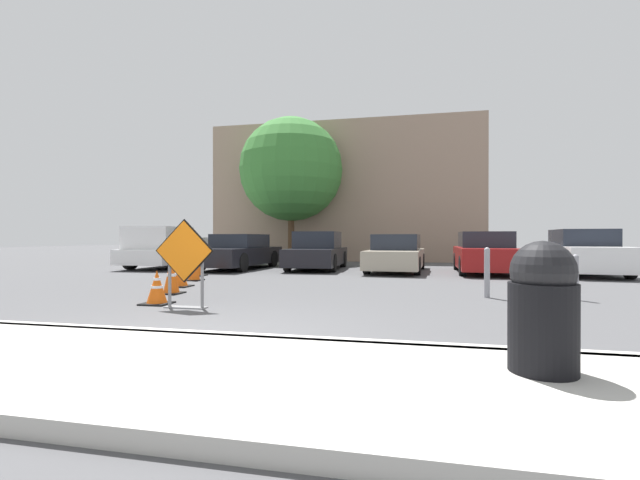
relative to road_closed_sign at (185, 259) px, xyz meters
name	(u,v)px	position (x,y,z in m)	size (l,w,h in m)	color
ground_plane	(339,273)	(1.35, 7.79, -0.85)	(96.00, 96.00, 0.00)	#4C4C4F
sidewalk_strip	(124,368)	(1.35, -3.36, -0.78)	(23.52, 2.31, 0.14)	beige
curb_lip	(191,338)	(1.35, -2.21, -0.78)	(23.52, 0.20, 0.14)	beige
road_closed_sign	(185,259)	(0.00, 0.00, 0.00)	(1.08, 0.20, 1.52)	black
traffic_cone_nearest	(157,288)	(-0.72, 0.30, -0.55)	(0.48, 0.48, 0.62)	black
traffic_cone_second	(171,275)	(-1.27, 1.67, -0.45)	(0.46, 0.46, 0.81)	black
traffic_cone_third	(180,275)	(-1.79, 2.89, -0.55)	(0.52, 0.52, 0.62)	black
traffic_cone_fourth	(194,267)	(-2.21, 4.36, -0.45)	(0.45, 0.45, 0.81)	black
traffic_cone_fifth	(197,265)	(-2.88, 5.73, -0.51)	(0.53, 0.53, 0.68)	black
pickup_truck	(170,249)	(-5.77, 8.91, -0.11)	(2.17, 5.15, 1.62)	silver
parked_car_nearest	(239,253)	(-2.77, 8.90, -0.21)	(2.05, 4.72, 1.34)	black
parked_car_second	(317,252)	(0.22, 9.37, -0.19)	(1.93, 4.38, 1.44)	black
parked_car_third	(396,254)	(3.23, 8.87, -0.23)	(2.07, 4.58, 1.32)	#A39984
parked_car_fourth	(485,254)	(6.22, 8.82, -0.19)	(2.00, 4.34, 1.41)	maroon
parked_car_fifth	(583,254)	(9.22, 8.79, -0.16)	(2.09, 4.39, 1.48)	white
trash_bin	(543,306)	(4.81, -2.94, -0.18)	(0.51, 0.51, 1.04)	black
bollard_nearest	(487,271)	(5.26, 2.48, -0.31)	(0.12, 0.12, 1.01)	gray
bollard_second	(575,276)	(6.87, 2.48, -0.38)	(0.12, 0.12, 0.88)	gray
building_facade_backdrop	(348,195)	(0.24, 17.35, 2.78)	(14.13, 5.00, 7.25)	gray
street_tree_behind_lot	(291,170)	(-2.11, 13.84, 3.75)	(5.12, 5.12, 7.16)	#513823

